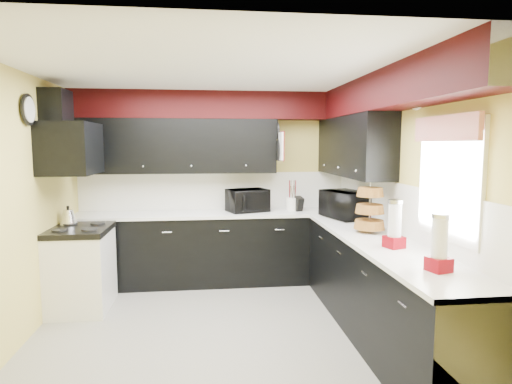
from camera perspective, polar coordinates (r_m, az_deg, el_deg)
ground at (r=4.44m, az=-4.85°, el=-17.91°), size 3.60×3.60×0.00m
wall_back at (r=5.88m, az=-5.53°, el=0.75°), size 3.60×0.06×2.50m
wall_right at (r=4.51m, az=18.49°, el=-1.28°), size 0.06×3.60×2.50m
wall_left at (r=4.42m, az=-29.03°, el=-1.91°), size 0.06×3.60×2.50m
ceiling at (r=4.10m, az=-5.19°, el=15.81°), size 3.60×3.60×0.06m
cab_back at (r=5.72m, az=-5.38°, el=-7.56°), size 3.60×0.60×0.90m
cab_right at (r=4.31m, az=16.12°, el=-12.52°), size 0.60×3.00×0.90m
counter_back at (r=5.62m, az=-5.43°, el=-2.90°), size 3.62×0.64×0.04m
counter_right at (r=4.18m, az=16.33°, el=-6.40°), size 0.64×3.02×0.04m
splash_back at (r=5.87m, az=-5.52°, el=0.15°), size 3.60×0.02×0.50m
splash_right at (r=4.52m, az=18.34°, el=-2.04°), size 0.02×3.60×0.50m
upper_back at (r=5.68m, az=-10.62°, el=6.03°), size 2.60×0.35×0.70m
upper_right at (r=5.24m, az=12.77°, el=5.95°), size 0.35×1.80×0.70m
soffit_back at (r=5.69m, az=-5.61°, el=11.40°), size 3.60×0.36×0.35m
soffit_right at (r=4.27m, az=17.82°, el=12.80°), size 0.36×3.24×0.35m
stove at (r=5.19m, az=-22.23°, el=-9.71°), size 0.60×0.75×0.86m
cooktop at (r=5.08m, az=-22.45°, el=-4.72°), size 0.62×0.77×0.06m
hood at (r=5.01m, az=-23.44°, el=5.34°), size 0.50×0.78×0.55m
hood_duct at (r=5.06m, az=-25.09°, el=10.03°), size 0.24×0.40×0.40m
window at (r=3.68m, az=24.37°, el=1.50°), size 0.03×0.86×0.96m
valance at (r=3.65m, az=23.92°, el=7.77°), size 0.04×0.88×0.20m
pan_top at (r=5.68m, az=2.83°, el=8.15°), size 0.03×0.22×0.40m
pan_mid at (r=5.55m, az=3.04°, el=5.60°), size 0.03×0.28×0.46m
pan_low at (r=5.80m, az=2.61°, el=5.35°), size 0.03×0.24×0.42m
cut_board at (r=5.43m, az=3.36°, el=6.11°), size 0.03×0.26×0.35m
baskets at (r=4.46m, az=14.92°, el=-2.17°), size 0.27×0.27×0.50m
clock at (r=4.62m, az=-28.11°, el=9.66°), size 0.03×0.30×0.30m
deco_plate at (r=4.17m, az=20.68°, el=11.81°), size 0.03×0.24×0.24m
toaster_oven at (r=5.64m, az=-1.09°, el=-1.12°), size 0.62×0.56×0.29m
microwave at (r=5.25m, az=11.86°, el=-1.65°), size 0.55×0.68×0.33m
utensil_crock at (r=5.75m, az=4.87°, el=-1.59°), size 0.22×0.22×0.18m
knife_block at (r=5.70m, az=5.69°, el=-1.61°), size 0.12×0.14×0.19m
kettle at (r=5.32m, az=-23.74°, el=-3.06°), size 0.18×0.18×0.17m
dispenser_a at (r=3.86m, az=17.99°, el=-4.26°), size 0.18×0.18×0.39m
dispenser_b at (r=3.26m, az=23.28°, el=-6.48°), size 0.17×0.17×0.38m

